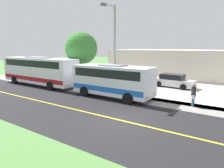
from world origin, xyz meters
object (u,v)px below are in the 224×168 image
(shuttle_bus_front, at_px, (113,79))
(tree_curbside, at_px, (81,48))
(pedestrian_with_bags, at_px, (194,94))
(parked_car_near, at_px, (173,81))
(transit_bus_rear, at_px, (39,70))
(street_light_pole, at_px, (114,47))
(commercial_building, at_px, (192,63))

(shuttle_bus_front, xyz_separation_m, tree_curbside, (-2.88, -6.24, 2.62))
(pedestrian_with_bags, relative_size, parked_car_near, 0.38)
(transit_bus_rear, relative_size, parked_car_near, 2.35)
(shuttle_bus_front, xyz_separation_m, parked_car_near, (-7.48, 3.07, -0.90))
(shuttle_bus_front, bearing_deg, tree_curbside, -114.81)
(street_light_pole, height_order, commercial_building, street_light_pole)
(tree_curbside, distance_m, commercial_building, 16.85)
(pedestrian_with_bags, xyz_separation_m, street_light_pole, (0.70, -6.67, 3.43))
(street_light_pole, xyz_separation_m, parked_car_near, (-7.12, 3.18, -3.66))
(street_light_pole, relative_size, parked_car_near, 1.74)
(pedestrian_with_bags, xyz_separation_m, tree_curbside, (-1.83, -12.80, 3.29))
(pedestrian_with_bags, bearing_deg, transit_bus_rear, -86.17)
(street_light_pole, xyz_separation_m, commercial_building, (-16.52, 2.98, -2.39))
(transit_bus_rear, bearing_deg, pedestrian_with_bags, 93.83)
(transit_bus_rear, relative_size, tree_curbside, 1.75)
(pedestrian_with_bags, height_order, tree_curbside, tree_curbside)
(transit_bus_rear, xyz_separation_m, street_light_pole, (-0.42, 10.06, 2.57))
(shuttle_bus_front, distance_m, commercial_building, 17.13)
(transit_bus_rear, bearing_deg, parked_car_near, 119.65)
(tree_curbside, bearing_deg, street_light_pole, 67.62)
(pedestrian_with_bags, relative_size, street_light_pole, 0.22)
(shuttle_bus_front, bearing_deg, transit_bus_rear, -89.66)
(parked_car_near, height_order, tree_curbside, tree_curbside)
(tree_curbside, bearing_deg, shuttle_bus_front, 65.19)
(commercial_building, bearing_deg, parked_car_near, 1.23)
(street_light_pole, distance_m, tree_curbside, 6.63)
(street_light_pole, bearing_deg, transit_bus_rear, -87.61)
(shuttle_bus_front, relative_size, pedestrian_with_bags, 4.30)
(commercial_building, bearing_deg, pedestrian_with_bags, 13.13)
(transit_bus_rear, distance_m, parked_car_near, 15.28)
(commercial_building, bearing_deg, transit_bus_rear, -37.59)
(shuttle_bus_front, bearing_deg, commercial_building, 170.35)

